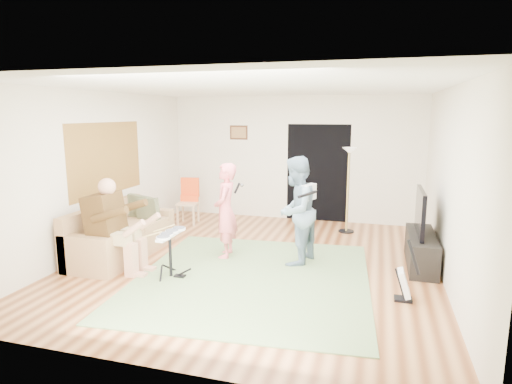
{
  "coord_description": "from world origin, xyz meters",
  "views": [
    {
      "loc": [
        1.8,
        -6.2,
        2.33
      ],
      "look_at": [
        -0.07,
        0.3,
        1.08
      ],
      "focal_mm": 30.0,
      "sensor_mm": 36.0,
      "label": 1
    }
  ],
  "objects_px": {
    "singer": "(226,211)",
    "television": "(420,212)",
    "guitar_spare": "(405,283)",
    "torchiere_lamp": "(348,175)",
    "sofa": "(118,239)",
    "drum_kit": "(170,257)",
    "guitarist": "(296,211)",
    "dining_chair": "(189,207)",
    "tv_cabinet": "(421,250)"
  },
  "relations": [
    {
      "from": "singer",
      "to": "guitar_spare",
      "type": "distance_m",
      "value": 2.95
    },
    {
      "from": "singer",
      "to": "tv_cabinet",
      "type": "distance_m",
      "value": 3.11
    },
    {
      "from": "sofa",
      "to": "guitarist",
      "type": "relative_size",
      "value": 1.23
    },
    {
      "from": "singer",
      "to": "tv_cabinet",
      "type": "relative_size",
      "value": 1.11
    },
    {
      "from": "singer",
      "to": "television",
      "type": "relative_size",
      "value": 1.48
    },
    {
      "from": "drum_kit",
      "to": "television",
      "type": "bearing_deg",
      "value": 23.34
    },
    {
      "from": "guitar_spare",
      "to": "torchiere_lamp",
      "type": "height_order",
      "value": "torchiere_lamp"
    },
    {
      "from": "tv_cabinet",
      "to": "drum_kit",
      "type": "bearing_deg",
      "value": -156.96
    },
    {
      "from": "tv_cabinet",
      "to": "guitar_spare",
      "type": "bearing_deg",
      "value": -102.42
    },
    {
      "from": "singer",
      "to": "torchiere_lamp",
      "type": "height_order",
      "value": "torchiere_lamp"
    },
    {
      "from": "sofa",
      "to": "guitar_spare",
      "type": "height_order",
      "value": "sofa"
    },
    {
      "from": "torchiere_lamp",
      "to": "guitar_spare",
      "type": "bearing_deg",
      "value": -72.66
    },
    {
      "from": "guitar_spare",
      "to": "dining_chair",
      "type": "bearing_deg",
      "value": 146.65
    },
    {
      "from": "torchiere_lamp",
      "to": "singer",
      "type": "bearing_deg",
      "value": -131.03
    },
    {
      "from": "tv_cabinet",
      "to": "television",
      "type": "bearing_deg",
      "value": 180.0
    },
    {
      "from": "torchiere_lamp",
      "to": "television",
      "type": "height_order",
      "value": "torchiere_lamp"
    },
    {
      "from": "sofa",
      "to": "tv_cabinet",
      "type": "relative_size",
      "value": 1.48
    },
    {
      "from": "singer",
      "to": "torchiere_lamp",
      "type": "xyz_separation_m",
      "value": [
        1.79,
        2.06,
        0.38
      ]
    },
    {
      "from": "guitarist",
      "to": "tv_cabinet",
      "type": "height_order",
      "value": "guitarist"
    },
    {
      "from": "sofa",
      "to": "singer",
      "type": "height_order",
      "value": "singer"
    },
    {
      "from": "guitar_spare",
      "to": "guitarist",
      "type": "bearing_deg",
      "value": 148.5
    },
    {
      "from": "drum_kit",
      "to": "guitarist",
      "type": "height_order",
      "value": "guitarist"
    },
    {
      "from": "guitar_spare",
      "to": "torchiere_lamp",
      "type": "relative_size",
      "value": 0.48
    },
    {
      "from": "singer",
      "to": "dining_chair",
      "type": "xyz_separation_m",
      "value": [
        -1.51,
        1.83,
        -0.43
      ]
    },
    {
      "from": "guitar_spare",
      "to": "television",
      "type": "relative_size",
      "value": 0.77
    },
    {
      "from": "guitar_spare",
      "to": "torchiere_lamp",
      "type": "bearing_deg",
      "value": 107.34
    },
    {
      "from": "sofa",
      "to": "drum_kit",
      "type": "relative_size",
      "value": 3.01
    },
    {
      "from": "drum_kit",
      "to": "guitarist",
      "type": "xyz_separation_m",
      "value": [
        1.61,
        1.07,
        0.54
      ]
    },
    {
      "from": "guitarist",
      "to": "dining_chair",
      "type": "relative_size",
      "value": 1.75
    },
    {
      "from": "guitarist",
      "to": "dining_chair",
      "type": "bearing_deg",
      "value": -110.74
    },
    {
      "from": "drum_kit",
      "to": "guitarist",
      "type": "bearing_deg",
      "value": 33.64
    },
    {
      "from": "drum_kit",
      "to": "singer",
      "type": "height_order",
      "value": "singer"
    },
    {
      "from": "torchiere_lamp",
      "to": "tv_cabinet",
      "type": "height_order",
      "value": "torchiere_lamp"
    },
    {
      "from": "tv_cabinet",
      "to": "torchiere_lamp",
      "type": "bearing_deg",
      "value": 127.47
    },
    {
      "from": "guitarist",
      "to": "dining_chair",
      "type": "distance_m",
      "value": 3.26
    },
    {
      "from": "dining_chair",
      "to": "guitarist",
      "type": "bearing_deg",
      "value": -41.76
    },
    {
      "from": "drum_kit",
      "to": "guitar_spare",
      "type": "relative_size",
      "value": 0.86
    },
    {
      "from": "guitarist",
      "to": "torchiere_lamp",
      "type": "xyz_separation_m",
      "value": [
        0.64,
        2.05,
        0.31
      ]
    },
    {
      "from": "sofa",
      "to": "torchiere_lamp",
      "type": "distance_m",
      "value": 4.41
    },
    {
      "from": "guitarist",
      "to": "drum_kit",
      "type": "bearing_deg",
      "value": -42.67
    },
    {
      "from": "singer",
      "to": "guitarist",
      "type": "relative_size",
      "value": 0.92
    },
    {
      "from": "sofa",
      "to": "television",
      "type": "bearing_deg",
      "value": 10.03
    },
    {
      "from": "guitarist",
      "to": "television",
      "type": "relative_size",
      "value": 1.62
    },
    {
      "from": "sofa",
      "to": "guitar_spare",
      "type": "relative_size",
      "value": 2.58
    },
    {
      "from": "sofa",
      "to": "drum_kit",
      "type": "distance_m",
      "value": 1.45
    },
    {
      "from": "singer",
      "to": "tv_cabinet",
      "type": "bearing_deg",
      "value": 87.69
    },
    {
      "from": "sofa",
      "to": "dining_chair",
      "type": "bearing_deg",
      "value": 83.89
    },
    {
      "from": "torchiere_lamp",
      "to": "television",
      "type": "distance_m",
      "value": 2.05
    },
    {
      "from": "sofa",
      "to": "dining_chair",
      "type": "relative_size",
      "value": 2.15
    },
    {
      "from": "singer",
      "to": "torchiere_lamp",
      "type": "bearing_deg",
      "value": 128.67
    }
  ]
}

